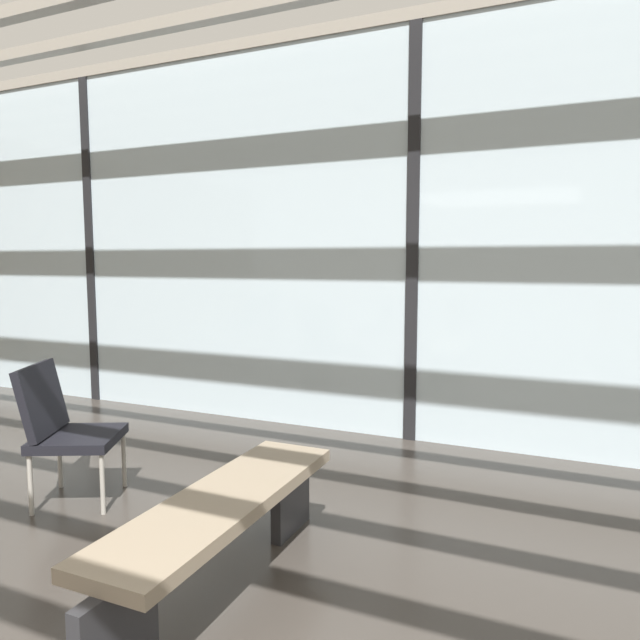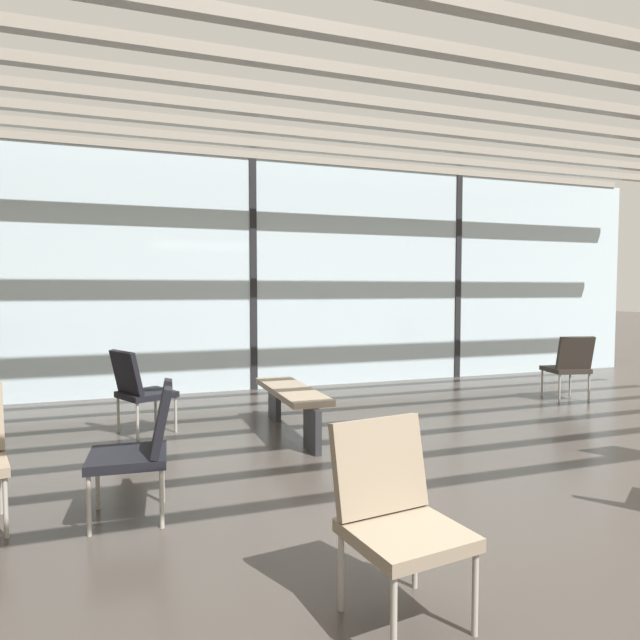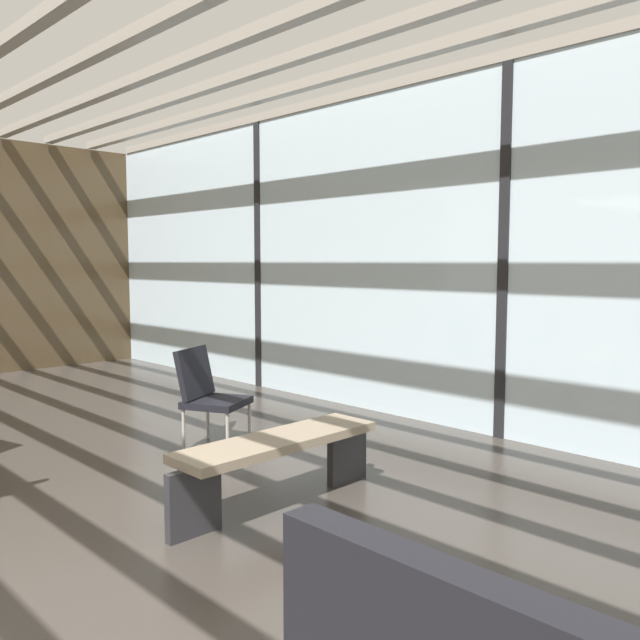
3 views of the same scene
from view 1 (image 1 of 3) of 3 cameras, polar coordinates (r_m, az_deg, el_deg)
glass_curtain_wall at (r=4.81m, az=9.34°, el=8.07°), size 14.00×0.08×3.38m
window_mullion_0 at (r=6.63m, az=-21.64°, el=7.13°), size 0.10×0.12×3.38m
window_mullion_1 at (r=4.81m, az=9.34°, el=8.07°), size 0.10×0.12×3.38m
parked_airplane at (r=9.71m, az=15.80°, el=9.53°), size 11.27×4.30×4.30m
lounge_chair_5 at (r=3.96m, az=-24.14°, el=-9.39°), size 0.68×0.66×0.87m
waiting_bench at (r=2.74m, az=-9.54°, el=-18.82°), size 0.41×1.70×0.47m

